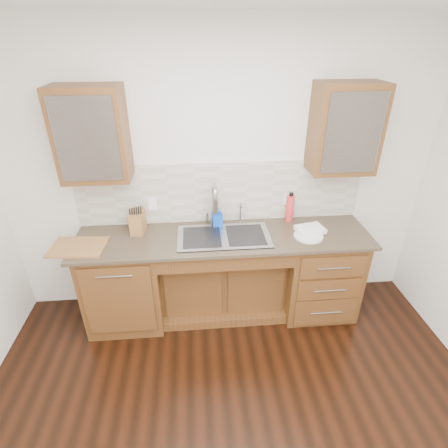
{
  "coord_description": "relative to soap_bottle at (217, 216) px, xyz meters",
  "views": [
    {
      "loc": [
        -0.24,
        -1.3,
        2.55
      ],
      "look_at": [
        0.0,
        1.4,
        1.05
      ],
      "focal_mm": 28.0,
      "sensor_mm": 36.0,
      "label": 1
    }
  ],
  "objects": [
    {
      "name": "wall_back",
      "position": [
        0.05,
        0.18,
        0.34
      ],
      "size": [
        4.0,
        0.1,
        2.7
      ],
      "primitive_type": "cube",
      "color": "silver",
      "rests_on": "ground"
    },
    {
      "name": "base_cabinet_left",
      "position": [
        -0.9,
        -0.18,
        -0.57
      ],
      "size": [
        0.7,
        0.62,
        0.88
      ],
      "primitive_type": "cube",
      "color": "#593014",
      "rests_on": "ground"
    },
    {
      "name": "base_cabinet_center",
      "position": [
        0.05,
        -0.09,
        -0.66
      ],
      "size": [
        1.2,
        0.44,
        0.7
      ],
      "primitive_type": "cube",
      "color": "#593014",
      "rests_on": "ground"
    },
    {
      "name": "base_cabinet_right",
      "position": [
        1.0,
        -0.18,
        -0.57
      ],
      "size": [
        0.7,
        0.62,
        0.88
      ],
      "primitive_type": "cube",
      "color": "#593014",
      "rests_on": "ground"
    },
    {
      "name": "countertop",
      "position": [
        0.05,
        -0.2,
        -0.12
      ],
      "size": [
        2.7,
        0.65,
        0.03
      ],
      "primitive_type": "cube",
      "color": "#84705B",
      "rests_on": "base_cabinet_left"
    },
    {
      "name": "backsplash",
      "position": [
        0.05,
        0.12,
        0.19
      ],
      "size": [
        2.7,
        0.02,
        0.59
      ],
      "primitive_type": "cube",
      "color": "beige",
      "rests_on": "wall_back"
    },
    {
      "name": "sink",
      "position": [
        0.05,
        -0.21,
        -0.19
      ],
      "size": [
        0.84,
        0.46,
        0.19
      ],
      "primitive_type": "cube",
      "color": "#9E9EA5",
      "rests_on": "countertop"
    },
    {
      "name": "faucet",
      "position": [
        -0.02,
        0.02,
        0.1
      ],
      "size": [
        0.04,
        0.04,
        0.4
      ],
      "primitive_type": "cylinder",
      "color": "#999993",
      "rests_on": "countertop"
    },
    {
      "name": "filter_tap",
      "position": [
        0.23,
        0.03,
        0.02
      ],
      "size": [
        0.02,
        0.02,
        0.24
      ],
      "primitive_type": "cylinder",
      "color": "#999993",
      "rests_on": "countertop"
    },
    {
      "name": "upper_cabinet_left",
      "position": [
        -1.0,
        -0.04,
        0.81
      ],
      "size": [
        0.55,
        0.34,
        0.75
      ],
      "primitive_type": "cube",
      "color": "#593014",
      "rests_on": "wall_back"
    },
    {
      "name": "upper_cabinet_right",
      "position": [
        1.1,
        -0.04,
        0.81
      ],
      "size": [
        0.55,
        0.34,
        0.75
      ],
      "primitive_type": "cube",
      "color": "#593014",
      "rests_on": "wall_back"
    },
    {
      "name": "outlet_left",
      "position": [
        -0.6,
        0.1,
        0.11
      ],
      "size": [
        0.08,
        0.01,
        0.12
      ],
      "primitive_type": "cube",
      "color": "white",
      "rests_on": "backsplash"
    },
    {
      "name": "outlet_right",
      "position": [
        0.7,
        0.1,
        0.11
      ],
      "size": [
        0.08,
        0.01,
        0.12
      ],
      "primitive_type": "cube",
      "color": "white",
      "rests_on": "backsplash"
    },
    {
      "name": "soap_bottle",
      "position": [
        0.0,
        0.0,
        0.0
      ],
      "size": [
        0.1,
        0.11,
        0.2
      ],
      "primitive_type": "imported",
      "rotation": [
        0.0,
        0.0,
        0.15
      ],
      "color": "blue",
      "rests_on": "countertop"
    },
    {
      "name": "water_bottle",
      "position": [
        0.71,
        0.04,
        0.03
      ],
      "size": [
        0.09,
        0.09,
        0.27
      ],
      "primitive_type": "cylinder",
      "rotation": [
        0.0,
        0.0,
        0.3
      ],
      "color": "red",
      "rests_on": "countertop"
    },
    {
      "name": "plate",
      "position": [
        0.81,
        -0.28,
        -0.09
      ],
      "size": [
        0.32,
        0.32,
        0.01
      ],
      "primitive_type": "cylinder",
      "rotation": [
        0.0,
        0.0,
        -0.24
      ],
      "color": "silver",
      "rests_on": "countertop"
    },
    {
      "name": "dish_towel",
      "position": [
        0.85,
        -0.21,
        -0.07
      ],
      "size": [
        0.28,
        0.23,
        0.04
      ],
      "primitive_type": "cube",
      "rotation": [
        0.0,
        0.0,
        0.22
      ],
      "color": "white",
      "rests_on": "plate"
    },
    {
      "name": "knife_block",
      "position": [
        -0.74,
        -0.05,
        0.0
      ],
      "size": [
        0.13,
        0.2,
        0.21
      ],
      "primitive_type": "cube",
      "rotation": [
        0.0,
        0.0,
        -0.1
      ],
      "color": "#9A4C25",
      "rests_on": "countertop"
    },
    {
      "name": "cutting_board",
      "position": [
        -1.22,
        -0.29,
        -0.09
      ],
      "size": [
        0.48,
        0.36,
        0.02
      ],
      "primitive_type": "cube",
      "rotation": [
        0.0,
        0.0,
        -0.09
      ],
      "color": "brown",
      "rests_on": "countertop"
    },
    {
      "name": "cup_left_a",
      "position": [
        -1.11,
        -0.04,
        0.76
      ],
      "size": [
        0.15,
        0.15,
        0.09
      ],
      "primitive_type": "imported",
      "rotation": [
        0.0,
        0.0,
        -0.36
      ],
      "color": "white",
      "rests_on": "upper_cabinet_left"
    },
    {
      "name": "cup_left_b",
      "position": [
        -0.96,
        -0.04,
        0.76
      ],
      "size": [
        0.11,
        0.11,
        0.09
      ],
      "primitive_type": "imported",
      "rotation": [
        0.0,
        0.0,
        -0.26
      ],
      "color": "white",
      "rests_on": "upper_cabinet_left"
    },
    {
      "name": "cup_right_a",
      "position": [
        0.98,
        -0.04,
        0.77
      ],
      "size": [
        0.18,
        0.18,
        0.11
      ],
      "primitive_type": "imported",
      "rotation": [
        0.0,
        0.0,
        0.39
      ],
      "color": "white",
      "rests_on": "upper_cabinet_right"
    },
    {
      "name": "cup_right_b",
      "position": [
        1.25,
        -0.04,
        0.76
      ],
      "size": [
        0.12,
        0.12,
        0.09
      ],
      "primitive_type": "imported",
      "rotation": [
        0.0,
        0.0,
        0.39
      ],
      "color": "silver",
      "rests_on": "upper_cabinet_right"
    }
  ]
}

